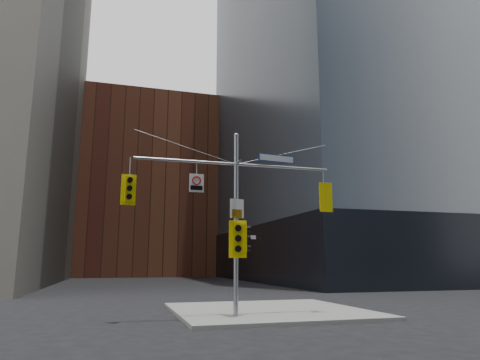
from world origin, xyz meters
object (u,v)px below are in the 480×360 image
street_sign_blade (277,159)px  traffic_light_west_arm (129,189)px  signal_assembly (236,203)px  traffic_light_east_arm (324,198)px  regulatory_sign_arm (197,182)px  traffic_light_pole_front (238,239)px  traffic_light_pole_side (244,238)px

street_sign_blade → traffic_light_west_arm: bearing=173.7°
signal_assembly → traffic_light_west_arm: bearing=179.8°
street_sign_blade → traffic_light_east_arm: bearing=-6.3°
traffic_light_west_arm → regulatory_sign_arm: bearing=-6.0°
traffic_light_east_arm → traffic_light_pole_front: size_ratio=0.86×
signal_assembly → traffic_light_pole_side: bearing=0.4°
street_sign_blade → regulatory_sign_arm: bearing=174.2°
regulatory_sign_arm → traffic_light_east_arm: bearing=-2.9°
traffic_light_west_arm → traffic_light_pole_front: traffic_light_west_arm is taller
signal_assembly → traffic_light_west_arm: signal_assembly is taller
street_sign_blade → regulatory_sign_arm: 3.53m
signal_assembly → regulatory_sign_arm: size_ratio=11.16×
traffic_light_pole_side → signal_assembly: bearing=96.3°
signal_assembly → traffic_light_east_arm: signal_assembly is taller
signal_assembly → traffic_light_east_arm: 3.85m
traffic_light_west_arm → traffic_light_pole_side: bearing=-5.4°
traffic_light_pole_side → traffic_light_pole_front: size_ratio=0.77×
traffic_light_pole_front → regulatory_sign_arm: 2.69m
traffic_light_east_arm → street_sign_blade: size_ratio=0.76×
regulatory_sign_arm → traffic_light_pole_side: bearing=-2.5°
traffic_light_pole_side → traffic_light_west_arm: bearing=95.7°
traffic_light_pole_side → traffic_light_pole_front: bearing=135.5°
traffic_light_pole_front → regulatory_sign_arm: regulatory_sign_arm is taller
traffic_light_east_arm → traffic_light_pole_front: (-3.83, -0.27, -1.78)m
signal_assembly → traffic_light_east_arm: size_ratio=6.51×
traffic_light_west_arm → regulatory_sign_arm: size_ratio=1.61×
traffic_light_pole_front → street_sign_blade: (1.74, 0.27, 3.33)m
signal_assembly → traffic_light_pole_front: 1.42m
signal_assembly → traffic_light_west_arm: (-4.11, 0.01, 0.38)m
street_sign_blade → signal_assembly: bearing=173.9°
traffic_light_east_arm → traffic_light_pole_side: 3.92m
signal_assembly → traffic_light_pole_side: 1.40m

